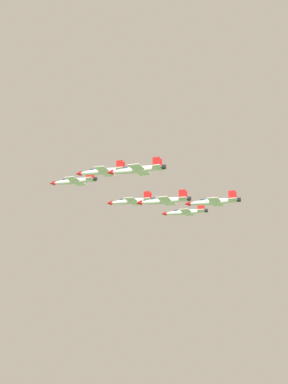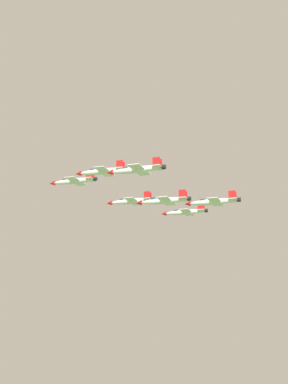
{
  "view_description": "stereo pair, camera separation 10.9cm",
  "coord_description": "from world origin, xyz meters",
  "px_view_note": "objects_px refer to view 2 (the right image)",
  "views": [
    {
      "loc": [
        35.95,
        -197.19,
        118.59
      ],
      "look_at": [
        9.44,
        -5.14,
        172.79
      ],
      "focal_mm": 57.37,
      "sensor_mm": 36.0,
      "label": 1
    },
    {
      "loc": [
        36.06,
        -197.18,
        118.59
      ],
      "look_at": [
        9.44,
        -5.14,
        172.79
      ],
      "focal_mm": 57.37,
      "sensor_mm": 36.0,
      "label": 2
    }
  ],
  "objects_px": {
    "jet_left_wingman": "(102,171)",
    "jet_right_outer": "(185,212)",
    "jet_trailing": "(213,201)",
    "jet_slot_rear": "(164,201)",
    "jet_lead": "(74,181)",
    "jet_right_wingman": "(131,201)",
    "jet_left_outer": "(137,169)"
  },
  "relations": [
    {
      "from": "jet_left_wingman",
      "to": "jet_right_outer",
      "type": "distance_m",
      "value": 44.48
    },
    {
      "from": "jet_right_outer",
      "to": "jet_trailing",
      "type": "relative_size",
      "value": 0.97
    },
    {
      "from": "jet_right_outer",
      "to": "jet_trailing",
      "type": "bearing_deg",
      "value": 120.36
    },
    {
      "from": "jet_left_wingman",
      "to": "jet_trailing",
      "type": "bearing_deg",
      "value": -157.94
    },
    {
      "from": "jet_left_wingman",
      "to": "jet_slot_rear",
      "type": "relative_size",
      "value": 0.95
    },
    {
      "from": "jet_lead",
      "to": "jet_right_wingman",
      "type": "distance_m",
      "value": 21.78
    },
    {
      "from": "jet_slot_rear",
      "to": "jet_trailing",
      "type": "bearing_deg",
      "value": -179.78
    },
    {
      "from": "jet_slot_rear",
      "to": "jet_left_outer",
      "type": "bearing_deg",
      "value": 90.22
    },
    {
      "from": "jet_left_wingman",
      "to": "jet_slot_rear",
      "type": "bearing_deg",
      "value": -140.6
    },
    {
      "from": "jet_left_outer",
      "to": "jet_trailing",
      "type": "distance_m",
      "value": 32.07
    },
    {
      "from": "jet_right_outer",
      "to": "jet_slot_rear",
      "type": "xyz_separation_m",
      "value": [
        -4.89,
        -27.0,
        -2.58
      ]
    },
    {
      "from": "jet_slot_rear",
      "to": "jet_trailing",
      "type": "height_order",
      "value": "jet_slot_rear"
    },
    {
      "from": "jet_left_wingman",
      "to": "jet_trailing",
      "type": "height_order",
      "value": "jet_left_wingman"
    },
    {
      "from": "jet_lead",
      "to": "jet_left_outer",
      "type": "xyz_separation_m",
      "value": [
        26.87,
        -32.76,
        -7.42
      ]
    },
    {
      "from": "jet_right_outer",
      "to": "jet_slot_rear",
      "type": "height_order",
      "value": "jet_right_outer"
    },
    {
      "from": "jet_left_outer",
      "to": "jet_trailing",
      "type": "relative_size",
      "value": 0.98
    },
    {
      "from": "jet_left_wingman",
      "to": "jet_slot_rear",
      "type": "distance_m",
      "value": 22.45
    },
    {
      "from": "jet_left_wingman",
      "to": "jet_right_wingman",
      "type": "distance_m",
      "value": 27.59
    },
    {
      "from": "jet_left_outer",
      "to": "jet_trailing",
      "type": "bearing_deg",
      "value": -119.82
    },
    {
      "from": "jet_slot_rear",
      "to": "jet_right_outer",
      "type": "bearing_deg",
      "value": -89.79
    },
    {
      "from": "jet_right_wingman",
      "to": "jet_trailing",
      "type": "xyz_separation_m",
      "value": [
        29.32,
        -19.26,
        -6.25
      ]
    },
    {
      "from": "jet_lead",
      "to": "jet_trailing",
      "type": "relative_size",
      "value": 0.98
    },
    {
      "from": "jet_lead",
      "to": "jet_left_wingman",
      "type": "height_order",
      "value": "jet_lead"
    },
    {
      "from": "jet_right_outer",
      "to": "jet_right_wingman",
      "type": "bearing_deg",
      "value": 40.26
    },
    {
      "from": "jet_right_outer",
      "to": "jet_left_outer",
      "type": "bearing_deg",
      "value": 89.9
    },
    {
      "from": "jet_left_wingman",
      "to": "jet_trailing",
      "type": "relative_size",
      "value": 0.98
    },
    {
      "from": "jet_lead",
      "to": "jet_left_wingman",
      "type": "xyz_separation_m",
      "value": [
        13.44,
        -16.38,
        -2.2
      ]
    },
    {
      "from": "jet_left_wingman",
      "to": "jet_lead",
      "type": "bearing_deg",
      "value": -41.33
    },
    {
      "from": "jet_lead",
      "to": "jet_right_wingman",
      "type": "height_order",
      "value": "jet_lead"
    },
    {
      "from": "jet_right_wingman",
      "to": "jet_slot_rear",
      "type": "bearing_deg",
      "value": 140.44
    },
    {
      "from": "jet_left_outer",
      "to": "jet_lead",
      "type": "bearing_deg",
      "value": -39.72
    },
    {
      "from": "jet_lead",
      "to": "jet_trailing",
      "type": "height_order",
      "value": "jet_lead"
    }
  ]
}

